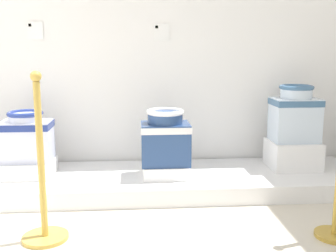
{
  "coord_description": "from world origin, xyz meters",
  "views": [
    {
      "loc": [
        1.71,
        -1.02,
        1.12
      ],
      "look_at": [
        1.96,
        2.15,
        0.53
      ],
      "focal_mm": 43.55,
      "sensor_mm": 36.0,
      "label": 1
    }
  ],
  "objects": [
    {
      "name": "display_platform",
      "position": [
        1.93,
        2.15,
        0.07
      ],
      "size": [
        3.25,
        0.82,
        0.14
      ],
      "primitive_type": "cube",
      "color": "white",
      "rests_on": "ground_plane"
    },
    {
      "name": "wall_back",
      "position": [
        1.93,
        2.6,
        1.54
      ],
      "size": [
        4.05,
        0.06,
        3.07
      ],
      "primitive_type": "cube",
      "color": "white",
      "rests_on": "ground_plane"
    },
    {
      "name": "plinth_block_tall_cobalt",
      "position": [
        3.03,
        2.23,
        0.25
      ],
      "size": [
        0.4,
        0.37,
        0.23
      ],
      "primitive_type": "cube",
      "color": "white",
      "rests_on": "display_platform"
    },
    {
      "name": "antique_toilet_tall_cobalt",
      "position": [
        3.03,
        2.23,
        0.6
      ],
      "size": [
        0.38,
        0.28,
        0.47
      ],
      "color": "silver",
      "rests_on": "plinth_block_tall_cobalt"
    },
    {
      "name": "antique_toilet_broad_patterned",
      "position": [
        1.93,
        2.09,
        0.45
      ],
      "size": [
        0.38,
        0.31,
        0.43
      ],
      "color": "navy",
      "rests_on": "plinth_block_broad_patterned"
    },
    {
      "name": "plinth_block_broad_patterned",
      "position": [
        1.93,
        2.09,
        0.19
      ],
      "size": [
        0.35,
        0.33,
        0.1
      ],
      "primitive_type": "cube",
      "color": "white",
      "rests_on": "display_platform"
    },
    {
      "name": "info_placard_first",
      "position": [
        0.87,
        2.57,
        1.28
      ],
      "size": [
        0.13,
        0.01,
        0.15
      ],
      "color": "white"
    },
    {
      "name": "stanchion_post_near_left",
      "position": [
        1.15,
        1.31,
        0.28
      ],
      "size": [
        0.27,
        0.27,
        1.01
      ],
      "color": "gold",
      "rests_on": "ground_plane"
    },
    {
      "name": "antique_toilet_pale_glazed",
      "position": [
        0.85,
        2.17,
        0.46
      ],
      "size": [
        0.39,
        0.28,
        0.39
      ],
      "color": "silver",
      "rests_on": "plinth_block_pale_glazed"
    },
    {
      "name": "info_placard_second",
      "position": [
        1.94,
        2.57,
        1.27
      ],
      "size": [
        0.13,
        0.01,
        0.14
      ],
      "color": "white"
    },
    {
      "name": "plinth_block_pale_glazed",
      "position": [
        0.85,
        2.17,
        0.2
      ],
      "size": [
        0.4,
        0.34,
        0.13
      ],
      "primitive_type": "cube",
      "color": "white",
      "rests_on": "display_platform"
    }
  ]
}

